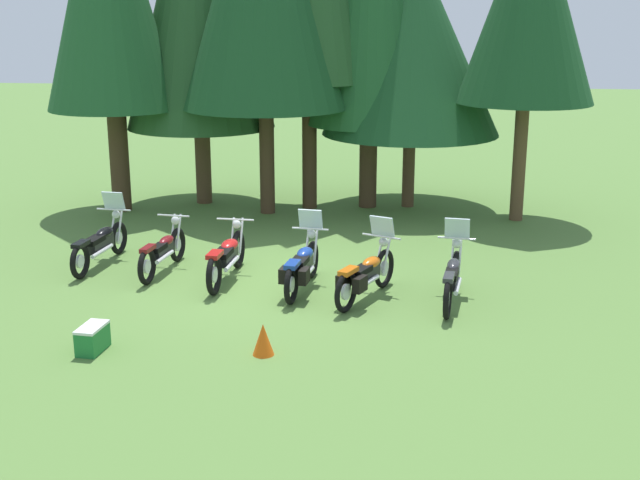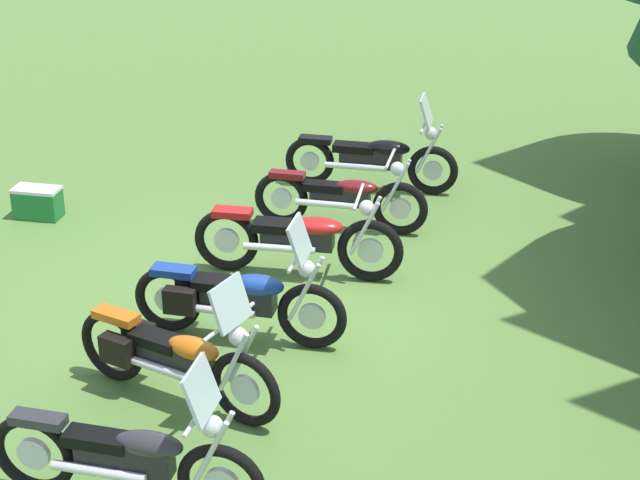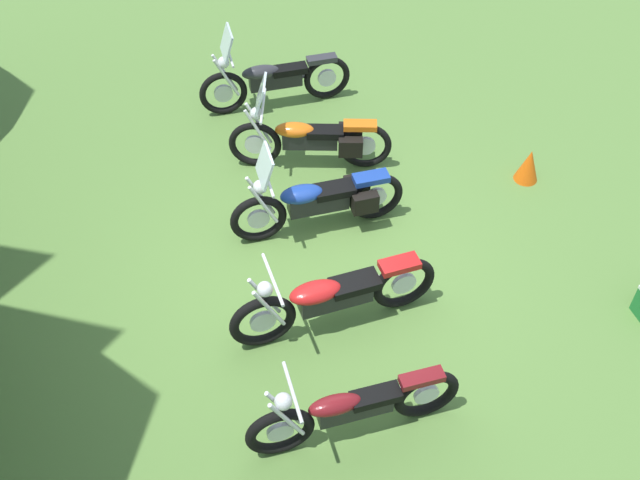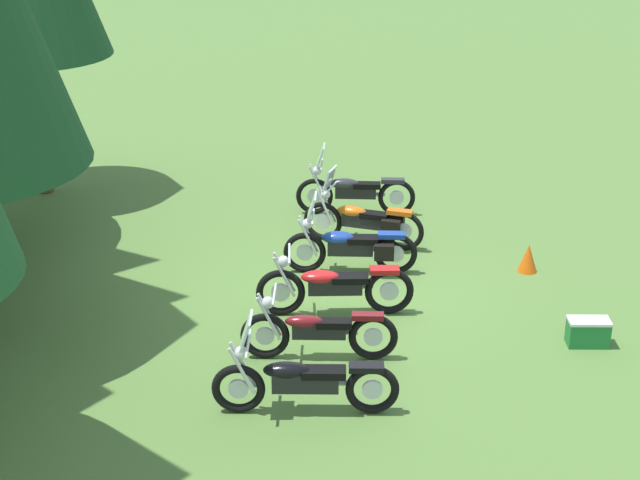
{
  "view_description": "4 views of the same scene",
  "coord_description": "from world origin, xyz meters",
  "px_view_note": "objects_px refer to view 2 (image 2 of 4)",
  "views": [
    {
      "loc": [
        2.65,
        -14.46,
        4.93
      ],
      "look_at": [
        0.95,
        0.79,
        0.64
      ],
      "focal_mm": 46.83,
      "sensor_mm": 36.0,
      "label": 1
    },
    {
      "loc": [
        9.74,
        1.55,
        5.35
      ],
      "look_at": [
        -0.2,
        0.41,
        0.7
      ],
      "focal_mm": 58.57,
      "sensor_mm": 36.0,
      "label": 2
    },
    {
      "loc": [
        -5.52,
        2.22,
        6.83
      ],
      "look_at": [
        -0.21,
        0.07,
        0.85
      ],
      "focal_mm": 42.49,
      "sensor_mm": 36.0,
      "label": 3
    },
    {
      "loc": [
        -13.98,
        1.42,
        6.82
      ],
      "look_at": [
        0.04,
        0.26,
        0.9
      ],
      "focal_mm": 55.08,
      "sensor_mm": 36.0,
      "label": 4
    }
  ],
  "objects_px": {
    "motorcycle_4": "(173,355)",
    "motorcycle_0": "(373,157)",
    "motorcycle_1": "(342,197)",
    "motorcycle_2": "(299,238)",
    "picnic_cooler": "(38,203)",
    "motorcycle_5": "(129,457)",
    "motorcycle_3": "(236,297)"
  },
  "relations": [
    {
      "from": "motorcycle_4",
      "to": "motorcycle_0",
      "type": "bearing_deg",
      "value": 97.98
    },
    {
      "from": "motorcycle_1",
      "to": "motorcycle_2",
      "type": "xyz_separation_m",
      "value": [
        1.33,
        -0.35,
        0.04
      ]
    },
    {
      "from": "motorcycle_2",
      "to": "picnic_cooler",
      "type": "xyz_separation_m",
      "value": [
        -1.26,
        -3.52,
        -0.27
      ]
    },
    {
      "from": "motorcycle_4",
      "to": "picnic_cooler",
      "type": "height_order",
      "value": "motorcycle_4"
    },
    {
      "from": "motorcycle_5",
      "to": "motorcycle_0",
      "type": "bearing_deg",
      "value": 85.61
    },
    {
      "from": "motorcycle_5",
      "to": "picnic_cooler",
      "type": "height_order",
      "value": "motorcycle_5"
    },
    {
      "from": "motorcycle_1",
      "to": "motorcycle_5",
      "type": "height_order",
      "value": "motorcycle_5"
    },
    {
      "from": "motorcycle_0",
      "to": "picnic_cooler",
      "type": "relative_size",
      "value": 3.83
    },
    {
      "from": "motorcycle_1",
      "to": "motorcycle_3",
      "type": "distance_m",
      "value": 2.91
    },
    {
      "from": "motorcycle_3",
      "to": "motorcycle_4",
      "type": "bearing_deg",
      "value": -100.25
    },
    {
      "from": "motorcycle_2",
      "to": "motorcycle_3",
      "type": "relative_size",
      "value": 1.08
    },
    {
      "from": "motorcycle_3",
      "to": "motorcycle_5",
      "type": "height_order",
      "value": "same"
    },
    {
      "from": "motorcycle_2",
      "to": "motorcycle_0",
      "type": "bearing_deg",
      "value": 79.38
    },
    {
      "from": "picnic_cooler",
      "to": "motorcycle_2",
      "type": "bearing_deg",
      "value": 70.34
    },
    {
      "from": "picnic_cooler",
      "to": "motorcycle_4",
      "type": "bearing_deg",
      "value": 35.08
    },
    {
      "from": "motorcycle_2",
      "to": "motorcycle_5",
      "type": "distance_m",
      "value": 4.2
    },
    {
      "from": "motorcycle_1",
      "to": "motorcycle_2",
      "type": "relative_size",
      "value": 0.91
    },
    {
      "from": "motorcycle_3",
      "to": "picnic_cooler",
      "type": "height_order",
      "value": "motorcycle_3"
    },
    {
      "from": "motorcycle_4",
      "to": "motorcycle_5",
      "type": "bearing_deg",
      "value": -65.95
    },
    {
      "from": "motorcycle_2",
      "to": "motorcycle_4",
      "type": "bearing_deg",
      "value": -103.6
    },
    {
      "from": "motorcycle_1",
      "to": "motorcycle_5",
      "type": "xyz_separation_m",
      "value": [
        5.45,
        -1.12,
        0.05
      ]
    },
    {
      "from": "motorcycle_1",
      "to": "picnic_cooler",
      "type": "height_order",
      "value": "motorcycle_1"
    },
    {
      "from": "motorcycle_2",
      "to": "picnic_cooler",
      "type": "bearing_deg",
      "value": 163.46
    },
    {
      "from": "motorcycle_1",
      "to": "motorcycle_4",
      "type": "height_order",
      "value": "motorcycle_4"
    },
    {
      "from": "motorcycle_2",
      "to": "motorcycle_3",
      "type": "height_order",
      "value": "motorcycle_3"
    },
    {
      "from": "motorcycle_4",
      "to": "motorcycle_5",
      "type": "height_order",
      "value": "motorcycle_4"
    },
    {
      "from": "motorcycle_5",
      "to": "picnic_cooler",
      "type": "xyz_separation_m",
      "value": [
        -5.38,
        -2.75,
        -0.27
      ]
    },
    {
      "from": "motorcycle_3",
      "to": "motorcycle_4",
      "type": "height_order",
      "value": "motorcycle_4"
    },
    {
      "from": "motorcycle_4",
      "to": "picnic_cooler",
      "type": "distance_m",
      "value": 4.75
    },
    {
      "from": "motorcycle_2",
      "to": "motorcycle_3",
      "type": "bearing_deg",
      "value": -103.32
    },
    {
      "from": "motorcycle_1",
      "to": "motorcycle_5",
      "type": "relative_size",
      "value": 0.96
    },
    {
      "from": "motorcycle_4",
      "to": "picnic_cooler",
      "type": "bearing_deg",
      "value": 148.29
    }
  ]
}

